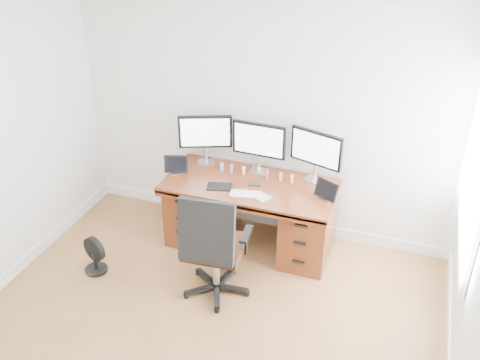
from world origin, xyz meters
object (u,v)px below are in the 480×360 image
(office_chair, at_px, (214,263))
(floor_fan, at_px, (94,256))
(desk, at_px, (251,211))
(keyboard, at_px, (245,194))
(monitor_center, at_px, (259,142))

(office_chair, bearing_deg, floor_fan, 179.06)
(office_chair, bearing_deg, desk, 81.25)
(desk, distance_m, keyboard, 0.44)
(floor_fan, xyz_separation_m, monitor_center, (1.29, 1.17, 0.90))
(office_chair, bearing_deg, monitor_center, 82.16)
(floor_fan, bearing_deg, monitor_center, 60.65)
(desk, xyz_separation_m, office_chair, (-0.06, -0.86, -0.04))
(desk, height_order, monitor_center, monitor_center)
(floor_fan, bearing_deg, keyboard, 45.83)
(desk, distance_m, floor_fan, 1.61)
(desk, bearing_deg, floor_fan, -144.06)
(office_chair, xyz_separation_m, keyboard, (0.09, 0.61, 0.39))
(office_chair, xyz_separation_m, monitor_center, (0.06, 1.09, 0.72))
(office_chair, distance_m, monitor_center, 1.31)
(desk, bearing_deg, keyboard, -83.89)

